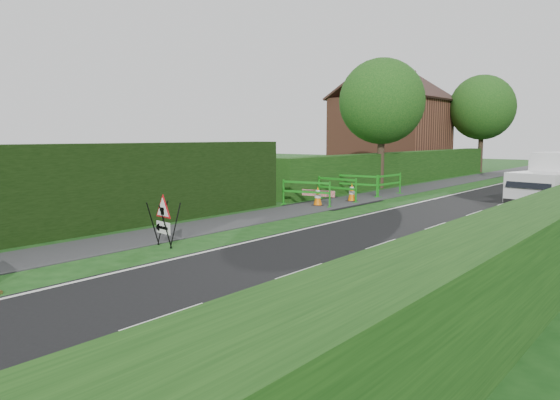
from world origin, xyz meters
The scene contains 16 objects.
ground centered at (0.00, 0.00, 0.00)m, with size 120.00×120.00×0.00m, color #143E11.
footpath centered at (-3.00, 35.00, 0.01)m, with size 2.00×90.00×0.02m, color #2D2D30.
hedge_west_near centered at (-5.00, 0.00, 0.00)m, with size 1.10×18.00×2.50m, color black.
hedge_west_far centered at (-5.00, 22.00, 0.00)m, with size 1.00×24.00×1.80m, color #14380F.
house_west centered at (-10.00, 30.00, 2.90)m, with size 7.50×7.40×7.88m.
tree_nw centered at (-4.60, 18.00, 4.48)m, with size 4.40×4.40×6.70m.
tree_fw centered at (-4.60, 34.00, 4.83)m, with size 4.80×4.80×7.24m.
triangle_sign centered at (-1.61, 0.92, 0.76)m, with size 0.86×0.86×1.09m.
traffic_cone_3 centered at (-3.10, 9.91, 0.39)m, with size 0.38×0.38×0.79m.
traffic_cone_4 centered at (-2.78, 11.97, 0.39)m, with size 0.38×0.38×0.79m.
ped_barrier_0 centered at (-3.43, 9.59, 0.63)m, with size 2.09×0.67×1.00m.
ped_barrier_1 centered at (-3.39, 11.77, 0.63)m, with size 2.09×0.63×1.00m.
ped_barrier_2 centered at (-3.63, 13.85, 0.63)m, with size 2.08×0.48×1.00m.
ped_barrier_3 centered at (-2.57, 15.00, 0.63)m, with size 0.45×2.07×1.00m.
redwhite_plank centered at (-3.35, 10.31, 0.00)m, with size 1.50×0.04×0.25m, color red.
litter_can centered at (-0.75, -3.43, 0.00)m, with size 0.07×0.07×0.12m, color #BF7F4C.
Camera 1 is at (8.70, -7.69, 2.70)m, focal length 35.00 mm.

